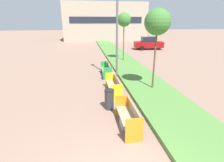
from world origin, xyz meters
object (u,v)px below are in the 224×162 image
at_px(bench_yellow_frame, 114,87).
at_px(litter_bin, 109,99).
at_px(parked_car_distant, 148,43).
at_px(sapling_tree_far, 124,20).
at_px(bench_green_frame, 107,72).
at_px(bench_orange_frame, 128,119).
at_px(sapling_tree_near, 157,22).
at_px(street_lamp_post, 117,12).

bearing_deg(bench_yellow_frame, litter_bin, -106.21).
bearing_deg(parked_car_distant, sapling_tree_far, -118.82).
distance_m(bench_green_frame, litter_bin, 5.29).
bearing_deg(bench_green_frame, bench_yellow_frame, -89.95).
xyz_separation_m(bench_green_frame, sapling_tree_far, (2.39, 4.95, 3.75)).
bearing_deg(bench_green_frame, bench_orange_frame, -90.01).
xyz_separation_m(bench_green_frame, litter_bin, (-0.52, -5.26, 0.12)).
xyz_separation_m(litter_bin, sapling_tree_near, (2.91, 1.96, 3.43)).
relative_size(bench_yellow_frame, sapling_tree_far, 0.47).
bearing_deg(sapling_tree_near, street_lamp_post, 127.06).
bearing_deg(sapling_tree_far, bench_yellow_frame, -105.82).
xyz_separation_m(litter_bin, street_lamp_post, (1.13, 4.31, 4.03)).
xyz_separation_m(bench_orange_frame, bench_yellow_frame, (0.00, 3.45, 0.01)).
relative_size(litter_bin, sapling_tree_far, 0.20).
bearing_deg(bench_orange_frame, bench_yellow_frame, 89.94).
bearing_deg(sapling_tree_near, parked_car_distant, 70.92).
relative_size(bench_green_frame, parked_car_distant, 0.45).
bearing_deg(bench_orange_frame, street_lamp_post, 84.11).
xyz_separation_m(sapling_tree_near, parked_car_distant, (5.52, 15.97, -3.00)).
bearing_deg(sapling_tree_near, bench_green_frame, 125.86).
bearing_deg(litter_bin, sapling_tree_far, 74.11).
height_order(litter_bin, street_lamp_post, street_lamp_post).
relative_size(bench_yellow_frame, parked_car_distant, 0.51).
relative_size(bench_orange_frame, sapling_tree_far, 0.40).
relative_size(street_lamp_post, sapling_tree_far, 1.71).
relative_size(bench_orange_frame, parked_car_distant, 0.44).
xyz_separation_m(litter_bin, parked_car_distant, (8.43, 17.92, 0.43)).
bearing_deg(bench_green_frame, parked_car_distant, 58.01).
bearing_deg(bench_green_frame, street_lamp_post, -57.26).
distance_m(bench_orange_frame, street_lamp_post, 7.28).
xyz_separation_m(litter_bin, sapling_tree_far, (2.91, 10.21, 3.62)).
bearing_deg(street_lamp_post, bench_green_frame, 122.74).
relative_size(sapling_tree_far, parked_car_distant, 1.10).
distance_m(bench_orange_frame, bench_green_frame, 6.91).
xyz_separation_m(bench_yellow_frame, bench_green_frame, (-0.00, 3.46, -0.01)).
xyz_separation_m(bench_orange_frame, litter_bin, (-0.52, 1.65, 0.12)).
bearing_deg(sapling_tree_near, bench_yellow_frame, -176.33).
bearing_deg(bench_orange_frame, bench_green_frame, 89.99).
distance_m(street_lamp_post, sapling_tree_far, 6.18).
height_order(litter_bin, sapling_tree_far, sapling_tree_far).
distance_m(bench_orange_frame, sapling_tree_near, 5.59).
bearing_deg(sapling_tree_far, litter_bin, -105.89).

